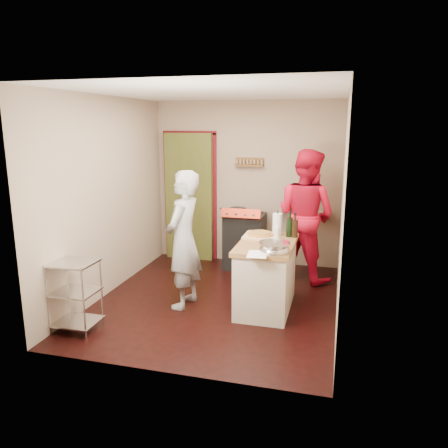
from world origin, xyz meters
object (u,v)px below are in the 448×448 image
(stove, at_px, (245,240))
(wire_shelving, at_px, (75,293))
(island, at_px, (267,273))
(person_red, at_px, (305,215))
(person_stripe, at_px, (184,240))

(stove, height_order, wire_shelving, stove)
(wire_shelving, relative_size, island, 0.64)
(wire_shelving, xyz_separation_m, person_red, (2.28, 2.36, 0.51))
(person_stripe, bearing_deg, island, 105.85)
(person_stripe, bearing_deg, stove, 171.50)
(island, relative_size, person_stripe, 0.73)
(island, bearing_deg, person_red, 73.88)
(wire_shelving, distance_m, person_red, 3.32)
(wire_shelving, xyz_separation_m, person_stripe, (0.93, 0.95, 0.41))
(stove, height_order, person_stripe, person_stripe)
(island, bearing_deg, wire_shelving, -149.41)
(person_stripe, bearing_deg, wire_shelving, -39.28)
(person_stripe, xyz_separation_m, person_red, (1.35, 1.41, 0.10))
(stove, relative_size, wire_shelving, 1.26)
(island, height_order, person_red, person_red)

